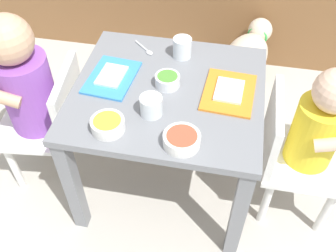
# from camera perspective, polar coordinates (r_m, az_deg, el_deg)

# --- Properties ---
(ground_plane) EXTENTS (7.00, 7.00, 0.00)m
(ground_plane) POSITION_cam_1_polar(r_m,az_deg,el_deg) (1.55, 0.00, -7.78)
(ground_plane) COLOR #B2ADA3
(dining_table) EXTENTS (0.59, 0.55, 0.47)m
(dining_table) POSITION_cam_1_polar(r_m,az_deg,el_deg) (1.26, 0.00, 2.58)
(dining_table) COLOR slate
(dining_table) RESTS_ON ground
(seated_child_left) EXTENTS (0.31, 0.31, 0.69)m
(seated_child_left) POSITION_cam_1_polar(r_m,az_deg,el_deg) (1.35, -19.79, 5.32)
(seated_child_left) COLOR white
(seated_child_left) RESTS_ON ground
(seated_child_right) EXTENTS (0.28, 0.28, 0.62)m
(seated_child_right) POSITION_cam_1_polar(r_m,az_deg,el_deg) (1.27, 20.46, -0.81)
(seated_child_right) COLOR white
(seated_child_right) RESTS_ON ground
(dog) EXTENTS (0.27, 0.41, 0.30)m
(dog) POSITION_cam_1_polar(r_m,az_deg,el_deg) (1.84, 11.62, 10.22)
(dog) COLOR beige
(dog) RESTS_ON ground
(food_tray_left) EXTENTS (0.16, 0.21, 0.02)m
(food_tray_left) POSITION_cam_1_polar(r_m,az_deg,el_deg) (1.25, -8.31, 7.20)
(food_tray_left) COLOR #388CD8
(food_tray_left) RESTS_ON dining_table
(food_tray_right) EXTENTS (0.16, 0.21, 0.02)m
(food_tray_right) POSITION_cam_1_polar(r_m,az_deg,el_deg) (1.20, 9.00, 5.02)
(food_tray_right) COLOR orange
(food_tray_right) RESTS_ON dining_table
(water_cup_left) EXTENTS (0.07, 0.07, 0.06)m
(water_cup_left) POSITION_cam_1_polar(r_m,az_deg,el_deg) (1.11, -2.50, 2.86)
(water_cup_left) COLOR white
(water_cup_left) RESTS_ON dining_table
(water_cup_right) EXTENTS (0.06, 0.06, 0.07)m
(water_cup_right) POSITION_cam_1_polar(r_m,az_deg,el_deg) (1.32, 2.11, 11.35)
(water_cup_right) COLOR white
(water_cup_right) RESTS_ON dining_table
(cereal_bowl_left_side) EXTENTS (0.10, 0.10, 0.03)m
(cereal_bowl_left_side) POSITION_cam_1_polar(r_m,az_deg,el_deg) (1.03, 2.04, -2.02)
(cereal_bowl_left_side) COLOR white
(cereal_bowl_left_side) RESTS_ON dining_table
(cereal_bowl_right_side) EXTENTS (0.08, 0.08, 0.04)m
(cereal_bowl_right_side) POSITION_cam_1_polar(r_m,az_deg,el_deg) (1.20, -0.09, 6.79)
(cereal_bowl_right_side) COLOR white
(cereal_bowl_right_side) RESTS_ON dining_table
(veggie_bowl_near) EXTENTS (0.10, 0.10, 0.04)m
(veggie_bowl_near) POSITION_cam_1_polar(r_m,az_deg,el_deg) (1.08, -8.91, 0.22)
(veggie_bowl_near) COLOR white
(veggie_bowl_near) RESTS_ON dining_table
(spoon_by_left_tray) EXTENTS (0.08, 0.08, 0.01)m
(spoon_by_left_tray) POSITION_cam_1_polar(r_m,az_deg,el_deg) (1.37, -3.36, 11.29)
(spoon_by_left_tray) COLOR silver
(spoon_by_left_tray) RESTS_ON dining_table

